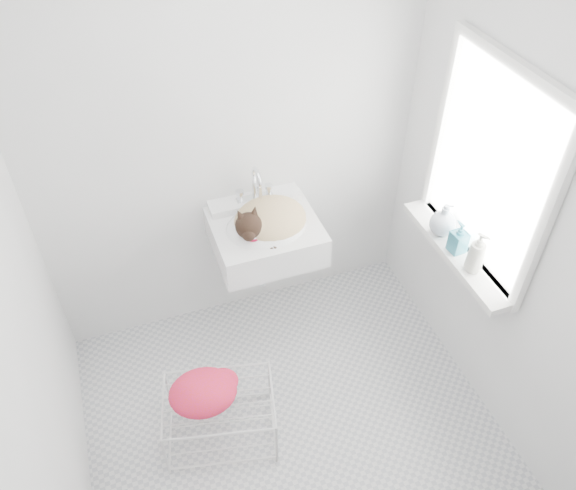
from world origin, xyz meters
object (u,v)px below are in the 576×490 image
object	(u,v)px
cat	(268,220)
bottle_b	(456,250)
wire_rack	(221,418)
bottle_a	(472,269)
bottle_c	(441,232)
sink	(265,224)

from	to	relation	value
cat	bottle_b	bearing A→B (deg)	-37.92
cat	wire_rack	world-z (taller)	cat
cat	bottle_a	size ratio (longest dim) A/B	2.26
wire_rack	bottle_b	world-z (taller)	bottle_b
bottle_a	bottle_b	size ratio (longest dim) A/B	1.11
bottle_a	wire_rack	bearing A→B (deg)	178.83
cat	bottle_b	xyz separation A→B (m)	(0.88, -0.53, -0.04)
cat	bottle_b	distance (m)	1.03
cat	bottle_a	bearing A→B (deg)	-44.64
bottle_b	bottle_c	distance (m)	0.16
bottle_a	bottle_c	xyz separation A→B (m)	(0.00, 0.31, 0.00)
sink	bottle_c	xyz separation A→B (m)	(0.89, -0.39, 0.00)
bottle_a	bottle_b	bearing A→B (deg)	90.00
sink	bottle_b	distance (m)	1.04
cat	bottle_c	distance (m)	0.95
sink	bottle_a	size ratio (longest dim) A/B	2.96
wire_rack	bottle_c	bearing A→B (deg)	11.47
bottle_a	bottle_c	world-z (taller)	bottle_a
bottle_c	bottle_a	bearing A→B (deg)	-90.00
cat	wire_rack	distance (m)	1.11
bottle_b	bottle_c	bearing A→B (deg)	90.00
wire_rack	bottle_b	bearing A→B (deg)	5.13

